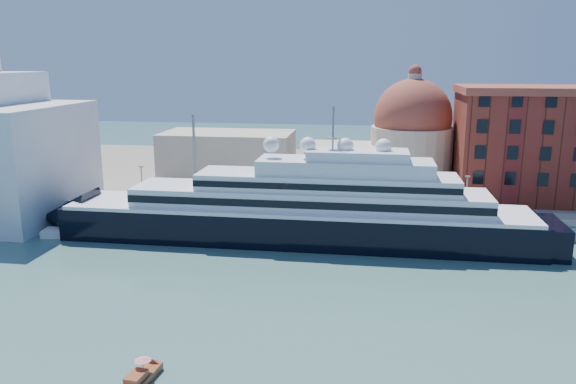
# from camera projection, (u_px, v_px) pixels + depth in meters

# --- Properties ---
(ground) EXTENTS (400.00, 400.00, 0.00)m
(ground) POSITION_uv_depth(u_px,v_px,m) (266.00, 294.00, 74.74)
(ground) COLOR #3B6765
(ground) RESTS_ON ground
(quay) EXTENTS (180.00, 10.00, 2.50)m
(quay) POSITION_uv_depth(u_px,v_px,m) (299.00, 216.00, 107.18)
(quay) COLOR gray
(quay) RESTS_ON ground
(land) EXTENTS (260.00, 72.00, 2.00)m
(land) POSITION_uv_depth(u_px,v_px,m) (319.00, 175.00, 146.70)
(land) COLOR slate
(land) RESTS_ON ground
(quay_fence) EXTENTS (180.00, 0.10, 1.20)m
(quay_fence) POSITION_uv_depth(u_px,v_px,m) (296.00, 213.00, 102.42)
(quay_fence) COLOR slate
(quay_fence) RESTS_ON quay
(superyacht) EXTENTS (90.43, 12.54, 27.03)m
(superyacht) POSITION_uv_depth(u_px,v_px,m) (281.00, 214.00, 96.05)
(superyacht) COLOR black
(superyacht) RESTS_ON ground
(service_barge) EXTENTS (11.04, 5.01, 2.40)m
(service_barge) POSITION_uv_depth(u_px,v_px,m) (75.00, 232.00, 99.06)
(service_barge) COLOR white
(service_barge) RESTS_ON ground
(water_taxi) EXTENTS (2.41, 5.68, 2.62)m
(water_taxi) POSITION_uv_depth(u_px,v_px,m) (141.00, 377.00, 53.93)
(water_taxi) COLOR brown
(water_taxi) RESTS_ON ground
(warehouse) EXTENTS (43.00, 19.00, 23.25)m
(warehouse) POSITION_uv_depth(u_px,v_px,m) (564.00, 143.00, 114.13)
(warehouse) COLOR maroon
(warehouse) RESTS_ON land
(church) EXTENTS (66.00, 18.00, 25.50)m
(church) POSITION_uv_depth(u_px,v_px,m) (341.00, 148.00, 126.86)
(church) COLOR beige
(church) RESTS_ON land
(lamp_posts) EXTENTS (120.80, 2.40, 18.00)m
(lamp_posts) POSITION_uv_depth(u_px,v_px,m) (231.00, 172.00, 105.36)
(lamp_posts) COLOR slate
(lamp_posts) RESTS_ON quay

